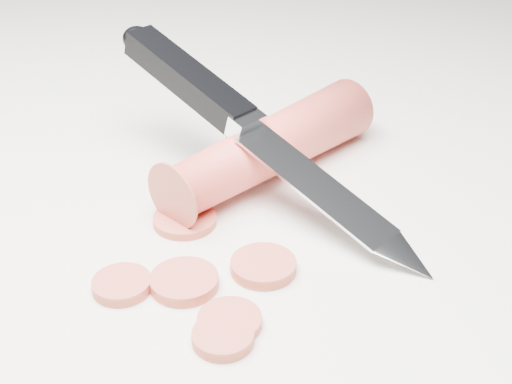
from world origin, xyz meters
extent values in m
plane|color=silver|center=(0.00, 0.00, 0.00)|extent=(2.40, 2.40, 0.00)
cylinder|color=#E63E35|center=(0.08, 0.07, 0.02)|extent=(0.17, 0.14, 0.04)
cylinder|color=#C2493A|center=(-0.02, -0.04, 0.00)|extent=(0.03, 0.03, 0.01)
cylinder|color=#C2493A|center=(0.01, -0.04, 0.00)|extent=(0.04, 0.04, 0.01)
cylinder|color=#C2493A|center=(0.03, -0.09, 0.00)|extent=(0.03, 0.03, 0.01)
cylinder|color=#C2493A|center=(0.02, 0.02, 0.00)|extent=(0.04, 0.04, 0.01)
cylinder|color=#C2493A|center=(0.06, -0.04, 0.00)|extent=(0.04, 0.04, 0.01)
cylinder|color=#C2493A|center=(0.03, -0.08, 0.00)|extent=(0.03, 0.03, 0.01)
camera|label=1|loc=(-0.01, -0.35, 0.25)|focal=50.00mm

